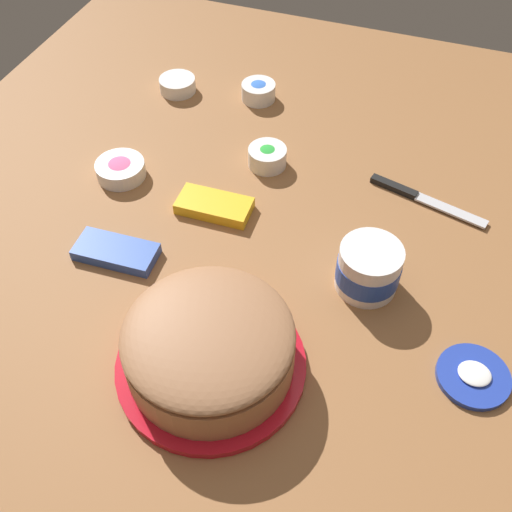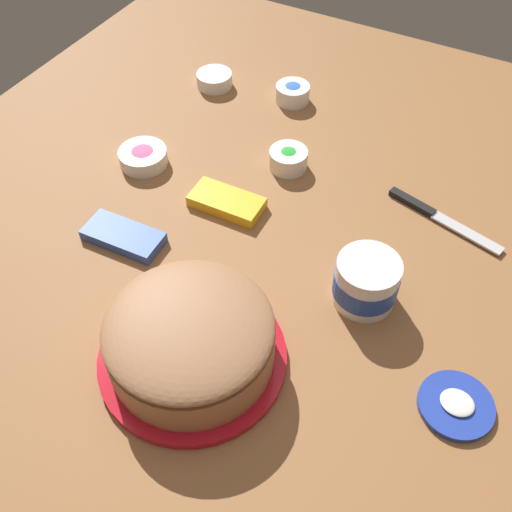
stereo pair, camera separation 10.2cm
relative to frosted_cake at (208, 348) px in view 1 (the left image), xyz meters
name	(u,v)px [view 1 (the left image)]	position (x,y,z in m)	size (l,w,h in m)	color
ground_plane	(276,226)	(0.00, -0.32, -0.05)	(1.54, 1.54, 0.00)	#936038
frosted_cake	(208,348)	(0.00, 0.00, 0.00)	(0.29, 0.29, 0.11)	red
frosting_tub	(369,268)	(-0.19, -0.24, -0.01)	(0.11, 0.11, 0.09)	white
frosting_tub_lid	(473,376)	(-0.38, -0.11, -0.05)	(0.11, 0.11, 0.02)	#233DAD
spreading_knife	(417,196)	(-0.23, -0.48, -0.05)	(0.23, 0.08, 0.01)	silver
sprinkle_bowl_blue	(258,91)	(0.16, -0.69, -0.03)	(0.08, 0.08, 0.04)	white
sprinkle_bowl_pink	(121,169)	(0.34, -0.35, -0.03)	(0.10, 0.10, 0.03)	white
sprinkle_bowl_green	(267,156)	(0.07, -0.48, -0.03)	(0.08, 0.08, 0.04)	white
sprinkle_bowl_orange	(178,84)	(0.35, -0.65, -0.03)	(0.08, 0.08, 0.03)	white
candy_box_lower	(116,252)	(0.24, -0.15, -0.04)	(0.15, 0.07, 0.02)	#2D51B2
candy_box_upper	(215,205)	(0.12, -0.32, -0.04)	(0.14, 0.07, 0.02)	yellow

